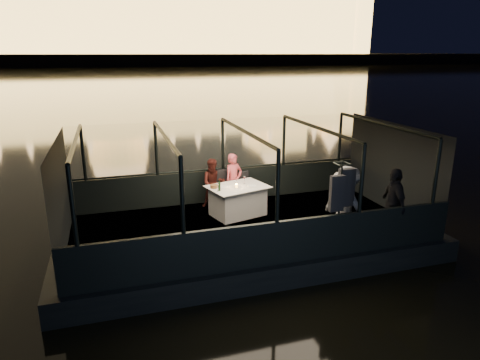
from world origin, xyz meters
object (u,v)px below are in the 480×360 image
object	(u,v)px
coat_stand	(339,209)
person_man_maroon	(214,180)
dining_table_central	(238,201)
chair_port_left	(221,191)
chair_port_right	(244,189)
wine_bottle	(219,185)
person_woman_coral	(234,179)
passenger_dark	(393,202)
passenger_stripe	(346,205)

from	to	relation	value
coat_stand	person_man_maroon	distance (m)	3.79
dining_table_central	chair_port_left	size ratio (longest dim) A/B	1.47
chair_port_right	coat_stand	world-z (taller)	coat_stand
person_man_maroon	chair_port_left	bearing A→B (deg)	-18.78
dining_table_central	wine_bottle	world-z (taller)	wine_bottle
person_woman_coral	passenger_dark	xyz separation A→B (m)	(2.75, -3.10, 0.10)
person_man_maroon	passenger_dark	world-z (taller)	passenger_dark
person_man_maroon	person_woman_coral	bearing A→B (deg)	8.12
chair_port_right	passenger_dark	size ratio (longest dim) A/B	0.54
wine_bottle	coat_stand	bearing A→B (deg)	-49.93
person_man_maroon	passenger_stripe	size ratio (longest dim) A/B	0.77
coat_stand	wine_bottle	world-z (taller)	coat_stand
dining_table_central	wine_bottle	bearing A→B (deg)	-157.91
person_woman_coral	passenger_dark	distance (m)	4.15
person_woman_coral	person_man_maroon	xyz separation A→B (m)	(-0.55, 0.03, 0.00)
person_woman_coral	chair_port_right	bearing A→B (deg)	-32.41
dining_table_central	chair_port_right	bearing A→B (deg)	59.47
dining_table_central	passenger_dark	xyz separation A→B (m)	(2.85, -2.38, 0.47)
passenger_dark	chair_port_left	bearing A→B (deg)	-123.35
chair_port_right	wine_bottle	distance (m)	1.35
passenger_dark	passenger_stripe	bearing A→B (deg)	-86.64
chair_port_left	passenger_stripe	bearing A→B (deg)	-59.87
chair_port_right	passenger_dark	bearing A→B (deg)	-74.34
chair_port_left	person_woman_coral	distance (m)	0.49
chair_port_right	person_woman_coral	distance (m)	0.42
dining_table_central	passenger_stripe	world-z (taller)	passenger_stripe
coat_stand	person_woman_coral	size ratio (longest dim) A/B	1.34
coat_stand	wine_bottle	size ratio (longest dim) A/B	7.06
passenger_dark	chair_port_right	bearing A→B (deg)	-130.13
person_woman_coral	passenger_stripe	world-z (taller)	passenger_stripe
person_man_maroon	wine_bottle	world-z (taller)	person_man_maroon
chair_port_left	person_woman_coral	bearing A→B (deg)	4.66
chair_port_right	passenger_dark	xyz separation A→B (m)	(2.47, -3.04, 0.40)
passenger_dark	person_woman_coral	bearing A→B (deg)	-127.66
chair_port_right	passenger_dark	distance (m)	3.94
passenger_stripe	wine_bottle	bearing A→B (deg)	25.11
chair_port_right	coat_stand	distance (m)	3.39
dining_table_central	coat_stand	distance (m)	2.96
coat_stand	passenger_stripe	world-z (taller)	coat_stand
passenger_stripe	passenger_dark	size ratio (longest dim) A/B	1.06
person_woman_coral	coat_stand	bearing A→B (deg)	-87.48
dining_table_central	coat_stand	size ratio (longest dim) A/B	0.75
wine_bottle	passenger_stripe	bearing A→B (deg)	-41.40
person_woman_coral	wine_bottle	xyz separation A→B (m)	(-0.64, -0.94, 0.17)
coat_stand	passenger_dark	distance (m)	1.44
chair_port_right	coat_stand	bearing A→B (deg)	-95.45
dining_table_central	wine_bottle	xyz separation A→B (m)	(-0.53, -0.22, 0.53)
person_woman_coral	passenger_dark	size ratio (longest dim) A/B	0.88
coat_stand	wine_bottle	distance (m)	3.04
dining_table_central	chair_port_left	bearing A→B (deg)	112.94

